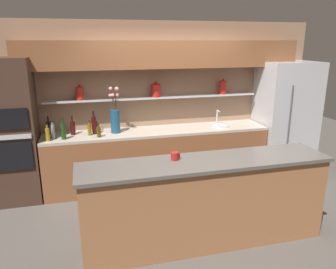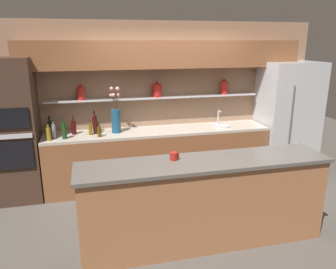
{
  "view_description": "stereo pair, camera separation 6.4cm",
  "coord_description": "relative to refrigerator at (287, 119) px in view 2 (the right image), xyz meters",
  "views": [
    {
      "loc": [
        -1.27,
        -3.68,
        2.3
      ],
      "look_at": [
        -0.21,
        0.37,
        1.09
      ],
      "focal_mm": 35.0,
      "sensor_mm": 36.0,
      "label": 1
    },
    {
      "loc": [
        -1.21,
        -3.69,
        2.3
      ],
      "look_at": [
        -0.21,
        0.37,
        1.09
      ],
      "focal_mm": 35.0,
      "sensor_mm": 36.0,
      "label": 2
    }
  ],
  "objects": [
    {
      "name": "ground_plane",
      "position": [
        -2.13,
        -1.2,
        -0.98
      ],
      "size": [
        12.0,
        12.0,
        0.0
      ],
      "primitive_type": "plane",
      "color": "#4C4742"
    },
    {
      "name": "back_wall_unit",
      "position": [
        -2.13,
        0.33,
        0.57
      ],
      "size": [
        5.2,
        0.44,
        2.6
      ],
      "color": "#937056",
      "rests_on": "ground_plane"
    },
    {
      "name": "back_counter_unit",
      "position": [
        -2.27,
        0.04,
        -0.52
      ],
      "size": [
        3.56,
        0.62,
        0.92
      ],
      "color": "brown",
      "rests_on": "ground_plane"
    },
    {
      "name": "island_counter",
      "position": [
        -2.13,
        -1.7,
        -0.47
      ],
      "size": [
        2.85,
        0.61,
        1.02
      ],
      "color": "#99603D",
      "rests_on": "ground_plane"
    },
    {
      "name": "refrigerator",
      "position": [
        0.0,
        0.0,
        0.0
      ],
      "size": [
        0.95,
        0.73,
        1.96
      ],
      "color": "#B7B7BC",
      "rests_on": "ground_plane"
    },
    {
      "name": "oven_tower",
      "position": [
        -4.4,
        0.04,
        0.06
      ],
      "size": [
        0.65,
        0.64,
        2.08
      ],
      "color": "#3D281E",
      "rests_on": "ground_plane"
    },
    {
      "name": "flower_vase",
      "position": [
        -2.95,
        0.06,
        0.17
      ],
      "size": [
        0.17,
        0.16,
        0.72
      ],
      "color": "navy",
      "rests_on": "back_counter_unit"
    },
    {
      "name": "sink_fixture",
      "position": [
        -1.22,
        0.05,
        -0.04
      ],
      "size": [
        0.33,
        0.33,
        0.25
      ],
      "color": "#B7B7BC",
      "rests_on": "back_counter_unit"
    },
    {
      "name": "bottle_wine_0",
      "position": [
        -3.27,
        0.18,
        0.07
      ],
      "size": [
        0.07,
        0.07,
        0.34
      ],
      "color": "#380C0C",
      "rests_on": "back_counter_unit"
    },
    {
      "name": "bottle_spirit_1",
      "position": [
        -3.86,
        -0.04,
        0.05
      ],
      "size": [
        0.06,
        0.06,
        0.27
      ],
      "color": "gray",
      "rests_on": "back_counter_unit"
    },
    {
      "name": "bottle_oil_2",
      "position": [
        -3.21,
        -0.12,
        0.02
      ],
      "size": [
        0.06,
        0.06,
        0.21
      ],
      "color": "#47380A",
      "rests_on": "back_counter_unit"
    },
    {
      "name": "bottle_wine_3",
      "position": [
        -3.58,
        0.12,
        0.05
      ],
      "size": [
        0.07,
        0.07,
        0.29
      ],
      "color": "#380C0C",
      "rests_on": "back_counter_unit"
    },
    {
      "name": "bottle_oil_4",
      "position": [
        -3.34,
        0.02,
        0.03
      ],
      "size": [
        0.05,
        0.05,
        0.23
      ],
      "color": "brown",
      "rests_on": "back_counter_unit"
    },
    {
      "name": "bottle_wine_5",
      "position": [
        -3.71,
        -0.1,
        0.06
      ],
      "size": [
        0.07,
        0.07,
        0.32
      ],
      "color": "#193814",
      "rests_on": "back_counter_unit"
    },
    {
      "name": "bottle_wine_6",
      "position": [
        -3.93,
        0.21,
        0.04
      ],
      "size": [
        0.08,
        0.08,
        0.28
      ],
      "color": "black",
      "rests_on": "back_counter_unit"
    },
    {
      "name": "bottle_oil_7",
      "position": [
        -3.92,
        -0.14,
        0.04
      ],
      "size": [
        0.06,
        0.06,
        0.25
      ],
      "color": "olive",
      "rests_on": "back_counter_unit"
    },
    {
      "name": "bottle_wine_8",
      "position": [
        -3.25,
        0.08,
        0.04
      ],
      "size": [
        0.08,
        0.08,
        0.29
      ],
      "color": "#380C0C",
      "rests_on": "back_counter_unit"
    },
    {
      "name": "coffee_mug",
      "position": [
        -2.46,
        -1.59,
        0.09
      ],
      "size": [
        0.11,
        0.09,
        0.09
      ],
      "color": "maroon",
      "rests_on": "island_counter"
    }
  ]
}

